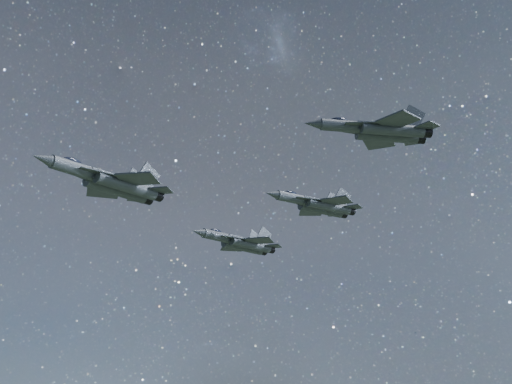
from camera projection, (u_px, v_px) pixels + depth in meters
name	position (u px, v px, depth m)	size (l,w,h in m)	color
jet_lead	(112.00, 182.00, 74.88)	(18.63, 12.35, 4.75)	#2F353B
jet_left	(240.00, 243.00, 100.93)	(17.70, 12.00, 4.45)	#2F353B
jet_right	(379.00, 130.00, 69.52)	(15.65, 10.51, 3.95)	#2F353B
jet_slot	(318.00, 205.00, 91.60)	(16.59, 11.67, 4.19)	#2F353B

